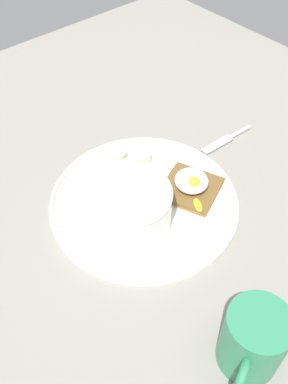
# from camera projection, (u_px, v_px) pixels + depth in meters

# --- Properties ---
(ground_plane) EXTENTS (1.20, 1.20, 0.02)m
(ground_plane) POSITION_uv_depth(u_px,v_px,m) (144.00, 208.00, 0.71)
(ground_plane) COLOR gray
(ground_plane) RESTS_ON ground
(plate) EXTENTS (0.31, 0.31, 0.02)m
(plate) POSITION_uv_depth(u_px,v_px,m) (144.00, 201.00, 0.70)
(plate) COLOR white
(plate) RESTS_ON ground_plane
(oatmeal_bowl) EXTENTS (0.13, 0.13, 0.07)m
(oatmeal_bowl) POSITION_uv_depth(u_px,v_px,m) (129.00, 208.00, 0.64)
(oatmeal_bowl) COLOR white
(oatmeal_bowl) RESTS_ON plate
(toast_slice) EXTENTS (0.12, 0.12, 0.01)m
(toast_slice) POSITION_uv_depth(u_px,v_px,m) (191.00, 188.00, 0.70)
(toast_slice) COLOR brown
(toast_slice) RESTS_ON plate
(poached_egg) EXTENTS (0.08, 0.06, 0.03)m
(poached_egg) POSITION_uv_depth(u_px,v_px,m) (192.00, 181.00, 0.69)
(poached_egg) COLOR white
(poached_egg) RESTS_ON toast_slice
(banana_slice_front) EXTENTS (0.04, 0.04, 0.01)m
(banana_slice_front) POSITION_uv_depth(u_px,v_px,m) (132.00, 176.00, 0.72)
(banana_slice_front) COLOR #F5E5BB
(banana_slice_front) RESTS_ON plate
(banana_slice_left) EXTENTS (0.03, 0.03, 0.01)m
(banana_slice_left) POSITION_uv_depth(u_px,v_px,m) (128.00, 165.00, 0.74)
(banana_slice_left) COLOR beige
(banana_slice_left) RESTS_ON plate
(banana_slice_back) EXTENTS (0.03, 0.03, 0.02)m
(banana_slice_back) POSITION_uv_depth(u_px,v_px,m) (148.00, 171.00, 0.73)
(banana_slice_back) COLOR #F2E5BF
(banana_slice_back) RESTS_ON plate
(banana_slice_right) EXTENTS (0.04, 0.04, 0.02)m
(banana_slice_right) POSITION_uv_depth(u_px,v_px,m) (118.00, 154.00, 0.76)
(banana_slice_right) COLOR beige
(banana_slice_right) RESTS_ON plate
(banana_slice_inner) EXTENTS (0.04, 0.03, 0.02)m
(banana_slice_inner) POSITION_uv_depth(u_px,v_px,m) (142.00, 157.00, 0.75)
(banana_slice_inner) COLOR beige
(banana_slice_inner) RESTS_ON plate
(banana_slice_outer) EXTENTS (0.04, 0.04, 0.02)m
(banana_slice_outer) POSITION_uv_depth(u_px,v_px,m) (104.00, 168.00, 0.73)
(banana_slice_outer) COLOR beige
(banana_slice_outer) RESTS_ON plate
(coffee_mug) EXTENTS (0.08, 0.11, 0.10)m
(coffee_mug) POSITION_uv_depth(u_px,v_px,m) (253.00, 341.00, 0.49)
(coffee_mug) COLOR #2F8559
(coffee_mug) RESTS_ON ground_plane
(knife) EXTENTS (0.02, 0.12, 0.01)m
(knife) POSITION_uv_depth(u_px,v_px,m) (227.00, 139.00, 0.81)
(knife) COLOR silver
(knife) RESTS_ON ground_plane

